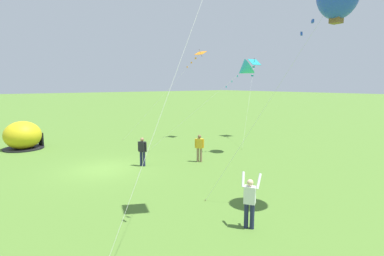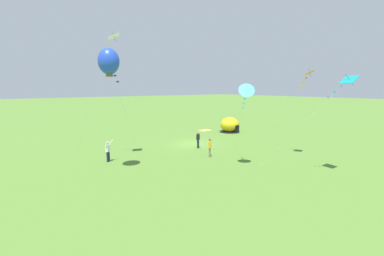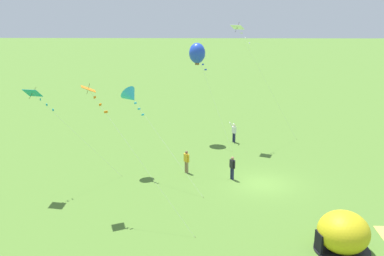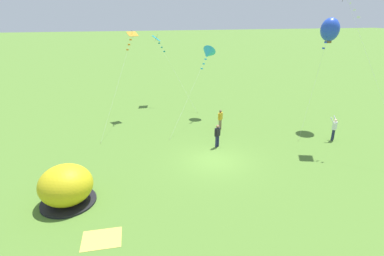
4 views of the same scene
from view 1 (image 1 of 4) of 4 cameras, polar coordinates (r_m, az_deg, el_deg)
ground_plane at (r=18.12m, az=-16.41°, el=-7.50°), size 300.00×300.00×0.00m
popup_tent at (r=25.75m, az=-29.53°, el=-1.31°), size 2.81×2.81×2.10m
person_near_tent at (r=18.72m, az=1.42°, el=-3.59°), size 0.46×0.43×1.72m
person_strolling at (r=18.01m, az=-9.44°, el=-4.19°), size 0.52×0.40×1.72m
person_center_field at (r=10.52m, az=10.93°, el=-13.31°), size 0.72×0.66×1.89m
kite_cyan at (r=21.07m, az=9.88°, el=10.86°), size 5.34×6.09×6.54m
kite_orange at (r=26.82m, az=1.04°, el=13.47°), size 3.69×6.59×7.85m
kite_teal at (r=27.67m, az=11.74°, el=11.77°), size 3.73×5.33×7.15m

